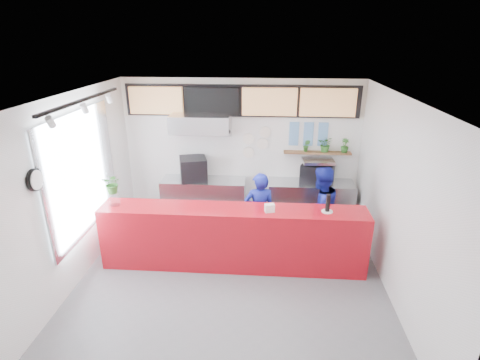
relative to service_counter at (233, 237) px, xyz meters
The scene contains 45 objects.
floor 0.68m from the service_counter, 90.00° to the right, with size 5.00×5.00×0.00m, color slate.
ceiling 2.48m from the service_counter, 90.00° to the right, with size 5.00×5.00×0.00m, color silver.
wall_back 2.30m from the service_counter, 90.00° to the left, with size 5.00×5.00×0.00m, color white.
wall_left 2.70m from the service_counter, behind, with size 5.00×5.00×0.00m, color white.
wall_right 2.70m from the service_counter, ahead, with size 5.00×5.00×0.00m, color white.
service_counter is the anchor object (origin of this frame).
cream_band 2.93m from the service_counter, 90.00° to the left, with size 5.00×0.02×0.80m, color beige.
prep_bench 1.97m from the service_counter, 113.96° to the left, with size 1.80×0.60×0.90m, color #B2B5BA.
panini_oven 2.15m from the service_counter, 119.27° to the left, with size 0.54×0.54×0.49m, color black.
extraction_hood 2.50m from the service_counter, 114.57° to the left, with size 1.20×0.70×0.35m, color #B2B5BA.
hood_lip 2.38m from the service_counter, 114.57° to the left, with size 1.20×0.70×0.08m, color #B2B5BA.
right_bench 2.35m from the service_counter, 50.19° to the left, with size 1.80×0.60×0.90m, color #B2B5BA.
espresso_machine 2.48m from the service_counter, 48.25° to the left, with size 0.63×0.45×0.40m, color black.
espresso_tray 2.55m from the service_counter, 48.25° to the left, with size 0.64×0.44×0.06m, color #AEB1B6.
herb_shelf 2.73m from the service_counter, 51.34° to the left, with size 1.40×0.18×0.04m, color brown.
menu_board_far_left 3.31m from the service_counter, 131.47° to the left, with size 1.10×0.10×0.55m, color tan.
menu_board_mid_left 2.88m from the service_counter, 106.59° to the left, with size 1.10×0.10×0.55m, color black.
menu_board_mid_right 2.87m from the service_counter, 73.94° to the left, with size 1.10×0.10×0.55m, color tan.
menu_board_far_right 3.30m from the service_counter, 48.86° to the left, with size 1.10×0.10×0.55m, color tan.
soffit 2.87m from the service_counter, 90.00° to the left, with size 4.80×0.04×0.65m, color black.
window_pane 2.73m from the service_counter, behind, with size 0.04×2.20×1.90m, color silver.
window_frame 2.71m from the service_counter, behind, with size 0.03×2.30×2.00m, color #B2B5BA.
wall_clock_rim 3.16m from the service_counter, 152.15° to the right, with size 0.30×0.30×0.05m, color black.
wall_clock_face 3.14m from the service_counter, 151.85° to the right, with size 0.26×0.26×0.02m, color white.
track_rail 3.21m from the service_counter, 169.22° to the right, with size 0.05×2.40×0.04m, color black.
dec_plate_a 2.40m from the service_counter, 85.86° to the left, with size 0.24×0.24×0.03m, color silver.
dec_plate_b 2.39m from the service_counter, 77.74° to the left, with size 0.24×0.24×0.03m, color silver.
dec_plate_c 2.26m from the service_counter, 85.86° to the left, with size 0.24×0.24×0.03m, color silver.
dec_plate_d 2.52m from the service_counter, 76.42° to the left, with size 0.24×0.24×0.03m, color silver.
photo_frame_a 2.76m from the service_counter, 62.13° to the left, with size 0.20×0.02×0.25m, color #598CBF.
photo_frame_b 2.90m from the service_counter, 56.06° to the left, with size 0.20×0.02×0.25m, color #598CBF.
photo_frame_c 3.05m from the service_counter, 50.74° to the left, with size 0.20×0.02×0.25m, color #598CBF.
photo_frame_d 2.64m from the service_counter, 62.13° to the left, with size 0.20×0.02×0.25m, color #598CBF.
photo_frame_e 2.78m from the service_counter, 56.06° to the left, with size 0.20×0.02×0.25m, color #598CBF.
photo_frame_f 2.94m from the service_counter, 50.74° to the left, with size 0.20×0.02×0.25m, color #598CBF.
staff_center 0.74m from the service_counter, 51.61° to the left, with size 0.56×0.37×1.54m, color navy.
staff_right 1.68m from the service_counter, 22.41° to the left, with size 0.80×0.63×1.65m, color navy.
herb_b 2.66m from the service_counter, 55.59° to the left, with size 0.14×0.12×0.26m, color #2C6322.
herb_c 2.90m from the service_counter, 48.55° to the left, with size 0.30×0.26×0.34m, color #2C6322.
herb_d 3.14m from the service_counter, 42.86° to the left, with size 0.16×0.15×0.29m, color #2C6322.
glass_vase 2.12m from the service_counter, behind, with size 0.18×0.18×0.22m, color silver.
basil_vase 2.22m from the service_counter, behind, with size 0.31×0.27×0.35m, color #2C6322.
napkin_holder 0.87m from the service_counter, ahead, with size 0.15×0.10×0.14m, color white.
white_plate 1.65m from the service_counter, ahead, with size 0.19×0.19×0.01m, color white.
pepper_mill 1.71m from the service_counter, ahead, with size 0.07×0.07×0.29m, color black.
Camera 1 is at (0.54, -5.22, 3.81)m, focal length 28.00 mm.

